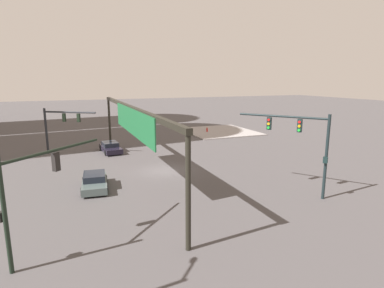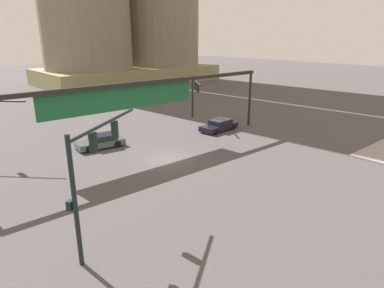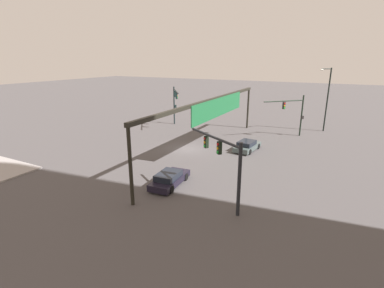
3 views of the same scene
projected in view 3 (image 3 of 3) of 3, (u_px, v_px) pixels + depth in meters
ground_plane at (188, 149)px, 34.91m from camera, size 225.60×225.60×0.00m
traffic_signal_near_corner at (175, 99)px, 45.53m from camera, size 5.74×4.11×6.16m
traffic_signal_opposite_side at (294, 110)px, 39.55m from camera, size 4.38×4.75×5.71m
traffic_signal_cross_street at (225, 158)px, 20.58m from camera, size 3.61×5.48×5.29m
streetlamp_curved_arm at (327, 96)px, 42.06m from camera, size 1.72×1.57×9.27m
overhead_sign_gantry at (214, 106)px, 32.67m from camera, size 28.61×0.43×6.29m
sedan_car_approaching at (169, 179)px, 24.84m from camera, size 4.70×2.23×1.21m
sedan_car_waiting_far at (247, 146)px, 34.23m from camera, size 4.48×2.29×1.21m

